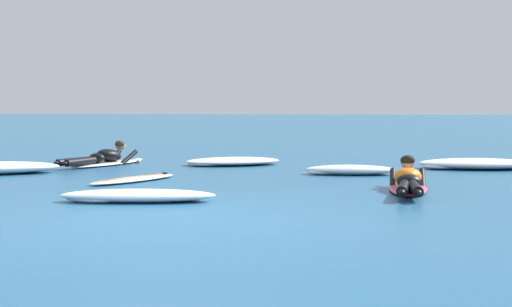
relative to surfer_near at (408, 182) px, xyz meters
name	(u,v)px	position (x,y,z in m)	size (l,w,h in m)	color
ground_plane	(262,156)	(-2.81, 6.96, -0.14)	(120.00, 120.00, 0.00)	#235B84
surfer_near	(408,182)	(0.00, 0.00, 0.00)	(0.69, 2.54, 0.53)	#E54C66
surfer_far	(104,159)	(-5.75, 3.93, 0.00)	(1.33, 2.52, 0.54)	white
drifting_surfboard	(134,179)	(-4.33, 0.98, -0.11)	(1.32, 1.93, 0.16)	white
whitewater_front	(477,164)	(1.68, 3.94, -0.05)	(2.24, 1.09, 0.20)	white
whitewater_mid_right	(351,170)	(-0.78, 2.50, -0.06)	(1.62, 0.65, 0.17)	white
whitewater_back	(233,161)	(-3.16, 4.39, -0.07)	(2.25, 1.78, 0.16)	white
whitewater_far_band	(138,196)	(-3.61, -1.54, -0.06)	(2.08, 0.80, 0.17)	white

